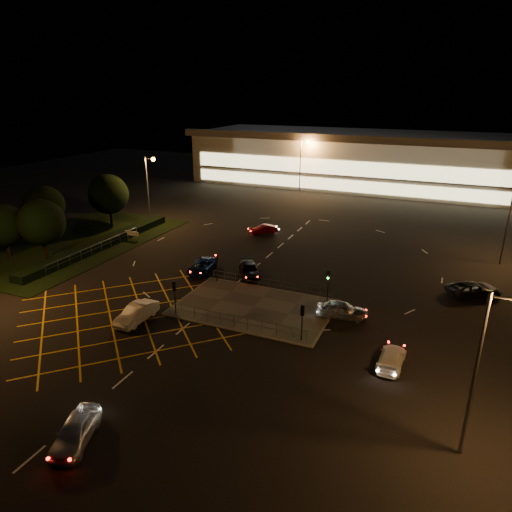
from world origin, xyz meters
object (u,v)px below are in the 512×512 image
at_px(signal_se, 302,316).
at_px(car_left_blue, 203,266).
at_px(signal_ne, 328,279).
at_px(car_far_dkgrey, 249,270).
at_px(car_circ_red, 264,229).
at_px(signal_nw, 216,261).
at_px(car_east_grey, 474,289).
at_px(car_approach_white, 391,358).
at_px(car_queue_white, 137,313).
at_px(signal_sw, 174,291).
at_px(car_right_silver, 342,310).
at_px(car_near_silver, 75,431).

bearing_deg(signal_se, car_left_blue, -33.99).
distance_m(signal_ne, car_far_dkgrey, 10.17).
bearing_deg(car_circ_red, car_far_dkgrey, -23.32).
relative_size(signal_se, signal_nw, 1.00).
height_order(signal_se, car_east_grey, signal_se).
bearing_deg(signal_nw, car_approach_white, -24.18).
distance_m(signal_nw, car_far_dkgrey, 4.21).
relative_size(car_queue_white, car_left_blue, 0.97).
xyz_separation_m(car_left_blue, car_approach_white, (22.11, -10.69, -0.04)).
bearing_deg(car_east_grey, car_far_dkgrey, 67.44).
distance_m(signal_sw, car_right_silver, 15.11).
distance_m(signal_nw, car_near_silver, 24.19).
bearing_deg(signal_nw, signal_se, -33.65).
xyz_separation_m(signal_sw, car_near_silver, (3.43, -15.90, -1.62)).
bearing_deg(car_east_grey, signal_sw, 88.38).
height_order(signal_ne, car_far_dkgrey, signal_ne).
relative_size(car_queue_white, car_approach_white, 1.08).
bearing_deg(car_right_silver, car_left_blue, 64.19).
distance_m(car_queue_white, car_circ_red, 28.43).
xyz_separation_m(signal_se, car_left_blue, (-14.93, 10.06, -1.70)).
bearing_deg(car_east_grey, car_circ_red, 35.25).
distance_m(signal_se, car_approach_white, 7.42).
height_order(signal_se, car_left_blue, signal_se).
bearing_deg(car_queue_white, car_approach_white, 5.11).
relative_size(signal_se, car_approach_white, 0.73).
relative_size(car_far_dkgrey, car_east_grey, 0.90).
distance_m(signal_se, car_far_dkgrey, 14.67).
xyz_separation_m(signal_ne, car_approach_white, (7.18, -8.61, -1.74)).
distance_m(signal_sw, signal_ne, 14.41).
height_order(signal_se, car_circ_red, signal_se).
relative_size(car_queue_white, car_right_silver, 1.02).
height_order(signal_sw, signal_se, same).
distance_m(signal_se, signal_nw, 14.41).
height_order(signal_nw, signal_ne, same).
bearing_deg(car_circ_red, signal_nw, -33.46).
height_order(signal_se, car_near_silver, signal_se).
height_order(signal_ne, car_approach_white, signal_ne).
bearing_deg(car_circ_red, car_queue_white, -40.79).
bearing_deg(signal_sw, signal_nw, -90.00).
relative_size(signal_se, car_right_silver, 0.69).
xyz_separation_m(car_far_dkgrey, car_right_silver, (11.62, -5.64, 0.07)).
relative_size(signal_nw, car_left_blue, 0.66).
distance_m(car_left_blue, car_right_silver, 17.61).
bearing_deg(car_left_blue, car_far_dkgrey, 1.68).
height_order(signal_ne, car_east_grey, signal_ne).
bearing_deg(car_east_grey, signal_se, 106.55).
xyz_separation_m(car_queue_white, car_right_silver, (16.50, 7.80, 0.01)).
relative_size(signal_nw, signal_ne, 1.00).
distance_m(signal_ne, car_near_silver, 25.43).
height_order(signal_nw, car_queue_white, signal_nw).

